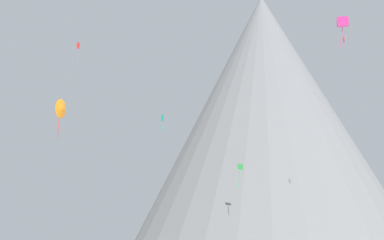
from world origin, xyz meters
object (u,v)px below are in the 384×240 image
(kite_teal_high, at_px, (163,120))
(kite_magenta_high, at_px, (343,22))
(rock_massif, at_px, (266,128))
(kite_orange_mid, at_px, (62,109))
(kite_red_high, at_px, (78,48))
(kite_green_mid, at_px, (240,169))
(kite_rainbow_high, at_px, (344,40))

(kite_teal_high, relative_size, kite_magenta_high, 0.83)
(rock_massif, distance_m, kite_orange_mid, 69.22)
(kite_magenta_high, bearing_deg, kite_red_high, -29.34)
(kite_green_mid, distance_m, kite_rainbow_high, 28.16)
(kite_teal_high, height_order, kite_orange_mid, kite_teal_high)
(kite_red_high, relative_size, kite_rainbow_high, 4.28)
(kite_teal_high, xyz_separation_m, kite_magenta_high, (23.75, -37.34, 1.08))
(kite_rainbow_high, bearing_deg, kite_orange_mid, 141.73)
(kite_orange_mid, relative_size, kite_red_high, 1.17)
(kite_orange_mid, bearing_deg, kite_magenta_high, -89.24)
(kite_green_mid, bearing_deg, kite_teal_high, -105.37)
(rock_massif, height_order, kite_magenta_high, rock_massif)
(kite_green_mid, relative_size, kite_red_high, 0.96)
(kite_teal_high, relative_size, kite_rainbow_high, 3.04)
(rock_massif, relative_size, kite_magenta_high, 24.71)
(kite_red_high, bearing_deg, kite_green_mid, 163.18)
(rock_massif, height_order, kite_red_high, rock_massif)
(kite_green_mid, bearing_deg, kite_rainbow_high, 34.24)
(kite_teal_high, bearing_deg, kite_rainbow_high, 68.02)
(kite_teal_high, distance_m, kite_green_mid, 16.49)
(kite_green_mid, bearing_deg, kite_red_high, -95.68)
(kite_red_high, bearing_deg, kite_orange_mid, 72.13)
(kite_rainbow_high, bearing_deg, kite_teal_high, 97.65)
(kite_teal_high, distance_m, kite_red_high, 19.61)
(rock_massif, relative_size, kite_rainbow_high, 90.35)
(kite_magenta_high, xyz_separation_m, kite_red_high, (-38.39, 31.62, 10.65))
(kite_teal_high, height_order, kite_magenta_high, kite_magenta_high)
(kite_orange_mid, xyz_separation_m, kite_rainbow_high, (40.22, 16.84, 15.88))
(rock_massif, bearing_deg, kite_red_high, -134.13)
(kite_teal_high, height_order, kite_red_high, kite_red_high)
(rock_massif, height_order, kite_rainbow_high, rock_massif)
(kite_magenta_high, xyz_separation_m, kite_orange_mid, (-33.58, 8.62, -7.14))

